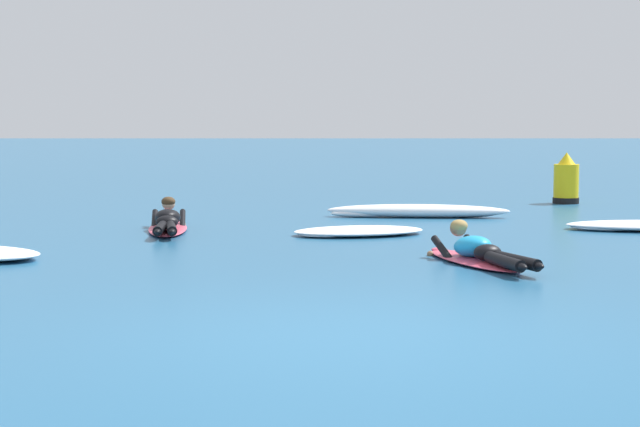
{
  "coord_description": "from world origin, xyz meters",
  "views": [
    {
      "loc": [
        -0.3,
        -8.46,
        1.79
      ],
      "look_at": [
        -0.27,
        6.51,
        0.38
      ],
      "focal_mm": 59.24,
      "sensor_mm": 36.0,
      "label": 1
    }
  ],
  "objects": [
    {
      "name": "ground_plane",
      "position": [
        0.0,
        10.0,
        0.0
      ],
      "size": [
        120.0,
        120.0,
        0.0
      ],
      "primitive_type": "plane",
      "color": "#235B84"
    },
    {
      "name": "surfer_near",
      "position": [
        1.59,
        4.08,
        0.14
      ],
      "size": [
        1.22,
        2.45,
        0.53
      ],
      "color": "#E54C66",
      "rests_on": "ground"
    },
    {
      "name": "surfer_far",
      "position": [
        -2.65,
        7.65,
        0.13
      ],
      "size": [
        0.84,
        2.69,
        0.53
      ],
      "color": "#E54C66",
      "rests_on": "ground"
    },
    {
      "name": "whitewater_mid_right",
      "position": [
        0.28,
        7.16,
        0.06
      ],
      "size": [
        2.15,
        1.45,
        0.12
      ],
      "color": "white",
      "rests_on": "ground"
    },
    {
      "name": "whitewater_back",
      "position": [
        1.41,
        9.84,
        0.11
      ],
      "size": [
        3.22,
        0.77,
        0.23
      ],
      "color": "white",
      "rests_on": "ground"
    },
    {
      "name": "channel_marker_buoy",
      "position": [
        4.66,
        12.74,
        0.41
      ],
      "size": [
        0.53,
        0.53,
        1.03
      ],
      "color": "yellow",
      "rests_on": "ground"
    }
  ]
}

